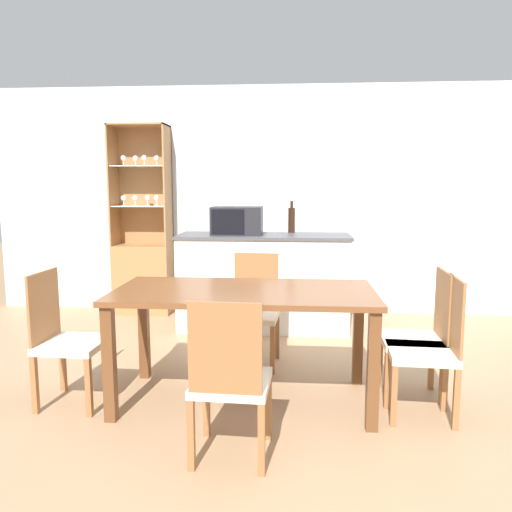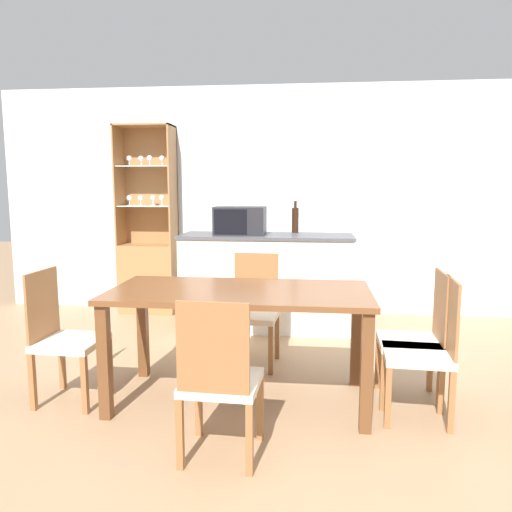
{
  "view_description": "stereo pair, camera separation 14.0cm",
  "coord_description": "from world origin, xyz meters",
  "views": [
    {
      "loc": [
        0.08,
        -3.06,
        1.46
      ],
      "look_at": [
        -0.24,
        1.03,
        0.87
      ],
      "focal_mm": 35.0,
      "sensor_mm": 36.0,
      "label": 1
    },
    {
      "loc": [
        0.22,
        -3.05,
        1.46
      ],
      "look_at": [
        -0.24,
        1.03,
        0.87
      ],
      "focal_mm": 35.0,
      "sensor_mm": 36.0,
      "label": 2
    }
  ],
  "objects": [
    {
      "name": "dining_table",
      "position": [
        -0.25,
        0.15,
        0.67
      ],
      "size": [
        1.72,
        0.83,
        0.77
      ],
      "color": "brown",
      "rests_on": "ground_plane"
    },
    {
      "name": "dining_chair_head_far",
      "position": [
        -0.24,
        0.88,
        0.44
      ],
      "size": [
        0.43,
        0.43,
        0.89
      ],
      "rotation": [
        0.0,
        0.0,
        3.07
      ],
      "color": "beige",
      "rests_on": "ground_plane"
    },
    {
      "name": "kitchen_counter",
      "position": [
        -0.22,
        1.91,
        0.48
      ],
      "size": [
        1.72,
        0.61,
        0.96
      ],
      "color": "white",
      "rests_on": "ground_plane"
    },
    {
      "name": "microwave",
      "position": [
        -0.49,
        1.89,
        1.1
      ],
      "size": [
        0.5,
        0.36,
        0.28
      ],
      "color": "#232328",
      "rests_on": "kitchen_counter"
    },
    {
      "name": "dining_chair_side_right_far",
      "position": [
        0.93,
        0.27,
        0.44
      ],
      "size": [
        0.42,
        0.42,
        0.89
      ],
      "rotation": [
        0.0,
        0.0,
        1.54
      ],
      "color": "beige",
      "rests_on": "ground_plane"
    },
    {
      "name": "ground_plane",
      "position": [
        0.0,
        0.0,
        0.0
      ],
      "size": [
        18.0,
        18.0,
        0.0
      ],
      "primitive_type": "plane",
      "color": "#A37F5B"
    },
    {
      "name": "dining_chair_side_right_near",
      "position": [
        0.93,
        0.02,
        0.44
      ],
      "size": [
        0.43,
        0.43,
        0.89
      ],
      "rotation": [
        0.0,
        0.0,
        1.51
      ],
      "color": "beige",
      "rests_on": "ground_plane"
    },
    {
      "name": "dining_chair_head_near",
      "position": [
        -0.25,
        -0.59,
        0.44
      ],
      "size": [
        0.42,
        0.42,
        0.89
      ],
      "rotation": [
        0.0,
        0.0,
        -0.04
      ],
      "color": "beige",
      "rests_on": "ground_plane"
    },
    {
      "name": "wine_bottle",
      "position": [
        0.05,
        2.14,
        1.1
      ],
      "size": [
        0.07,
        0.07,
        0.33
      ],
      "color": "black",
      "rests_on": "kitchen_counter"
    },
    {
      "name": "wall_back",
      "position": [
        0.0,
        2.63,
        1.27
      ],
      "size": [
        6.8,
        0.06,
        2.55
      ],
      "color": "silver",
      "rests_on": "ground_plane"
    },
    {
      "name": "display_cabinet",
      "position": [
        -1.63,
        2.44,
        0.61
      ],
      "size": [
        0.64,
        0.35,
        2.11
      ],
      "color": "#A37042",
      "rests_on": "ground_plane"
    },
    {
      "name": "dining_chair_side_left_near",
      "position": [
        -1.42,
        0.03,
        0.44
      ],
      "size": [
        0.42,
        0.42,
        0.89
      ],
      "rotation": [
        0.0,
        0.0,
        -1.61
      ],
      "color": "beige",
      "rests_on": "ground_plane"
    }
  ]
}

